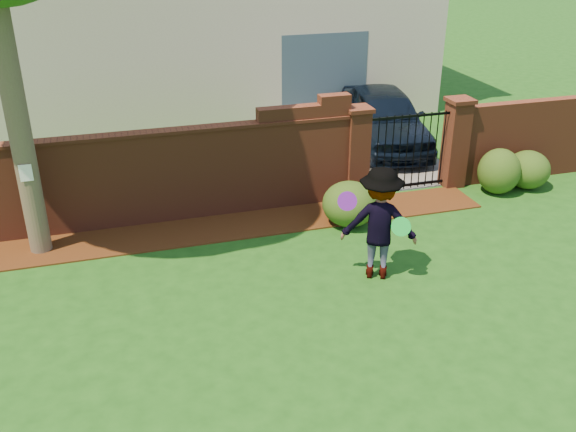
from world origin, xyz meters
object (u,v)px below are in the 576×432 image
object	(u,v)px
car	(387,121)
frisbee_green	(401,227)
man	(379,224)
frisbee_purple	(347,201)

from	to	relation	value
car	frisbee_green	xyz separation A→B (m)	(-2.42, -5.81, 0.27)
man	frisbee_purple	size ratio (longest dim) A/B	6.17
man	frisbee_purple	distance (m)	0.65
car	frisbee_green	world-z (taller)	car
man	frisbee_green	world-z (taller)	man
frisbee_green	man	bearing A→B (deg)	128.39
frisbee_purple	frisbee_green	bearing A→B (deg)	-29.26
man	frisbee_purple	bearing A→B (deg)	10.80
car	frisbee_purple	bearing A→B (deg)	-110.99
frisbee_purple	frisbee_green	size ratio (longest dim) A/B	0.99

